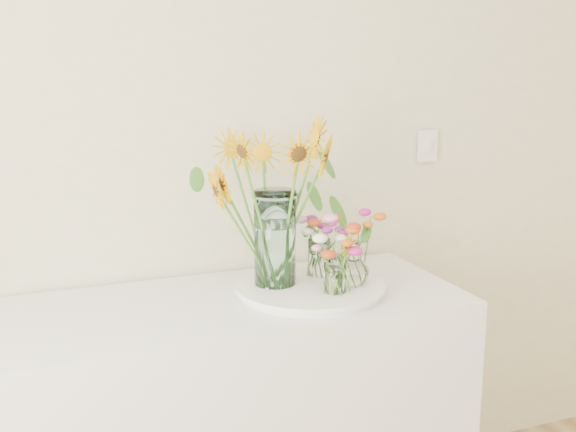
# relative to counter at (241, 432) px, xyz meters

# --- Properties ---
(counter) EXTENTS (1.40, 0.60, 0.90)m
(counter) POSITION_rel_counter_xyz_m (0.00, 0.00, 0.00)
(counter) COLOR white
(counter) RESTS_ON ground_plane
(tray) EXTENTS (0.45, 0.45, 0.02)m
(tray) POSITION_rel_counter_xyz_m (0.23, -0.02, 0.46)
(tray) COLOR white
(tray) RESTS_ON counter
(mason_jar) EXTENTS (0.17, 0.17, 0.31)m
(mason_jar) POSITION_rel_counter_xyz_m (0.13, 0.02, 0.63)
(mason_jar) COLOR #C1F4FA
(mason_jar) RESTS_ON tray
(sunflower_bouquet) EXTENTS (0.84, 0.84, 0.54)m
(sunflower_bouquet) POSITION_rel_counter_xyz_m (0.13, 0.02, 0.74)
(sunflower_bouquet) COLOR #DCA004
(sunflower_bouquet) RESTS_ON tray
(small_vase_a) EXTENTS (0.08, 0.08, 0.12)m
(small_vase_a) POSITION_rel_counter_xyz_m (0.27, -0.12, 0.53)
(small_vase_a) COLOR white
(small_vase_a) RESTS_ON tray
(wildflower_posy_a) EXTENTS (0.20, 0.20, 0.21)m
(wildflower_posy_a) POSITION_rel_counter_xyz_m (0.27, -0.12, 0.58)
(wildflower_posy_a) COLOR #CB5311
(wildflower_posy_a) RESTS_ON tray
(small_vase_b) EXTENTS (0.11, 0.11, 0.14)m
(small_vase_b) POSITION_rel_counter_xyz_m (0.36, -0.07, 0.55)
(small_vase_b) COLOR white
(small_vase_b) RESTS_ON tray
(wildflower_posy_b) EXTENTS (0.23, 0.23, 0.23)m
(wildflower_posy_b) POSITION_rel_counter_xyz_m (0.36, -0.07, 0.59)
(wildflower_posy_b) COLOR #CB5311
(wildflower_posy_b) RESTS_ON tray
(small_vase_c) EXTENTS (0.08, 0.08, 0.13)m
(small_vase_c) POSITION_rel_counter_xyz_m (0.30, 0.06, 0.54)
(small_vase_c) COLOR white
(small_vase_c) RESTS_ON tray
(wildflower_posy_c) EXTENTS (0.19, 0.19, 0.22)m
(wildflower_posy_c) POSITION_rel_counter_xyz_m (0.30, 0.06, 0.58)
(wildflower_posy_c) COLOR #CB5311
(wildflower_posy_c) RESTS_ON tray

